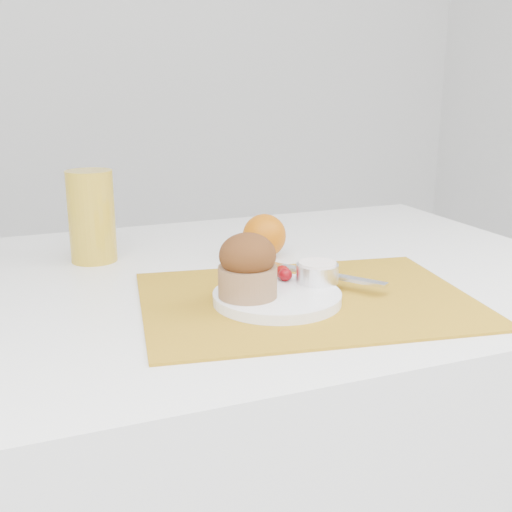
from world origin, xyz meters
name	(u,v)px	position (x,y,z in m)	size (l,w,h in m)	color
table	(229,478)	(0.00, 0.05, 0.38)	(1.20, 0.80, 0.75)	white
placemat	(307,299)	(0.07, -0.11, 0.75)	(0.46, 0.34, 0.00)	#AD7C18
plate	(277,297)	(0.02, -0.11, 0.76)	(0.18, 0.18, 0.01)	white
ramekin	(317,273)	(0.09, -0.08, 0.78)	(0.06, 0.06, 0.03)	white
cream	(317,264)	(0.09, -0.08, 0.80)	(0.05, 0.05, 0.01)	white
raspberry_near	(282,272)	(0.05, -0.05, 0.78)	(0.02, 0.02, 0.02)	#580402
raspberry_far	(285,275)	(0.05, -0.06, 0.78)	(0.02, 0.02, 0.02)	#590206
butter_knife	(324,274)	(0.12, -0.06, 0.77)	(0.20, 0.02, 0.00)	silver
orange	(264,236)	(0.10, 0.13, 0.79)	(0.08, 0.08, 0.08)	#C66207
juice_glass	(92,216)	(-0.18, 0.22, 0.83)	(0.08, 0.08, 0.16)	gold
muffin	(248,267)	(-0.02, -0.11, 0.81)	(0.10, 0.10, 0.09)	#986F49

